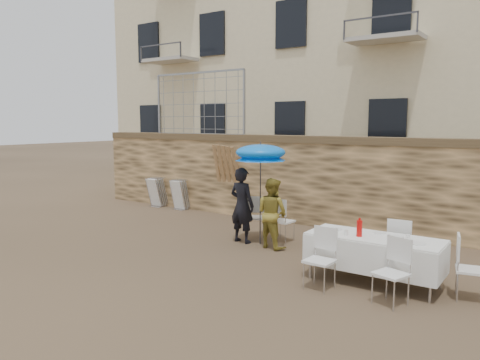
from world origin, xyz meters
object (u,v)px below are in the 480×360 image
Objects in this scene: table_chair_front_right at (391,272)px; woman_dress at (272,213)px; table_chair_front_left at (320,259)px; table_chair_back at (401,245)px; table_chair_side at (471,268)px; umbrella at (261,155)px; couple_chair_right at (283,220)px; banquet_table at (374,239)px; soda_bottle at (359,228)px; man_suit at (242,205)px; chair_stack_left at (161,191)px; couple_chair_left at (256,216)px; chair_stack_right at (183,194)px.

woman_dress is at bearing 168.69° from table_chair_front_right.
table_chair_back is at bearing 66.40° from table_chair_front_left.
table_chair_front_right is 1.00× the size of table_chair_side.
umbrella is 2.09× the size of couple_chair_right.
soda_bottle reaches higher than banquet_table.
banquet_table is at bearing 167.50° from man_suit.
table_chair_front_left is 1.04× the size of chair_stack_left.
woman_dress is 1.51× the size of table_chair_front_left.
table_chair_front_left is at bearing -28.34° from chair_stack_left.
couple_chair_right is at bearing 149.57° from banquet_table.
man_suit is 0.64m from couple_chair_left.
table_chair_front_right is at bearing 97.15° from table_chair_back.
table_chair_front_right is (0.50, -0.75, -0.25)m from banquet_table.
woman_dress reaches higher than soda_bottle.
chair_stack_left is at bearing 173.13° from table_chair_front_right.
soda_bottle is at bearing -23.32° from chair_stack_left.
chair_stack_left is (-5.23, 1.63, -0.02)m from couple_chair_right.
woman_dress reaches higher than couple_chair_right.
woman_dress is 0.60m from couple_chair_right.
umbrella reaches higher than table_chair_back.
table_chair_side is (2.00, 0.85, 0.00)m from table_chair_front_left.
umbrella reaches higher than man_suit.
soda_bottle is (2.31, -1.62, 0.43)m from couple_chair_right.
table_chair_front_left is 1.00× the size of table_chair_side.
table_chair_side reaches higher than chair_stack_right.
couple_chair_left is 1.00× the size of table_chair_back.
woman_dress is 1.58× the size of chair_stack_right.
umbrella reaches higher than table_chair_front_left.
table_chair_side is at bearing 8.88° from soda_bottle.
man_suit is 0.77× the size of banquet_table.
table_chair_front_right is 1.58m from table_chair_back.
couple_chair_left is at bearing 155.34° from banquet_table.
table_chair_front_right is (1.10, 0.00, 0.00)m from table_chair_front_left.
table_chair_back is 1.39m from table_chair_side.
couple_chair_right reaches higher than banquet_table.
woman_dress is 0.96m from couple_chair_left.
table_chair_front_left is at bearing -123.69° from soda_bottle.
couple_chair_right is at bearing 151.46° from couple_chair_left.
table_chair_front_left is at bearing 58.90° from table_chair_back.
soda_bottle is 0.27× the size of table_chair_front_left.
umbrella reaches higher than banquet_table.
umbrella reaches higher than chair_stack_right.
soda_bottle reaches higher than table_chair_back.
umbrella is 2.18× the size of chair_stack_left.
table_chair_front_right is at bearing 162.64° from woman_dress.
couple_chair_right is 1.04× the size of chair_stack_left.
chair_stack_left is (-7.74, 3.10, -0.27)m from banquet_table.
couple_chair_left is 3.54m from banquet_table.
chair_stack_left is (-7.14, 3.85, -0.02)m from table_chair_front_left.
soda_bottle is (3.01, -1.07, 0.09)m from man_suit.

